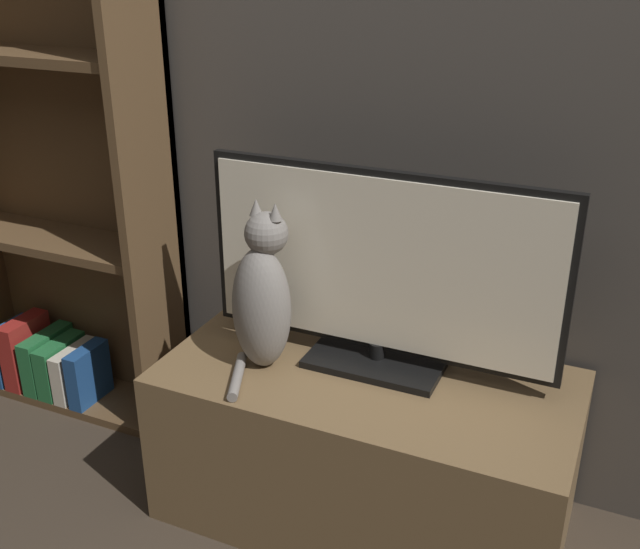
% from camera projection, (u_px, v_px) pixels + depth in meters
% --- Properties ---
extents(wall_back, '(4.80, 0.05, 2.60)m').
position_uv_depth(wall_back, '(420.00, 40.00, 1.94)').
color(wall_back, '#47423D').
rests_on(wall_back, ground_plane).
extents(tv_stand, '(1.12, 0.56, 0.47)m').
position_uv_depth(tv_stand, '(365.00, 447.00, 2.10)').
color(tv_stand, brown).
rests_on(tv_stand, ground_plane).
extents(tv, '(0.98, 0.22, 0.55)m').
position_uv_depth(tv, '(380.00, 273.00, 1.96)').
color(tv, black).
rests_on(tv, tv_stand).
extents(cat, '(0.19, 0.30, 0.47)m').
position_uv_depth(cat, '(263.00, 298.00, 1.99)').
color(cat, gray).
rests_on(cat, tv_stand).
extents(bookshelf, '(0.83, 0.28, 1.83)m').
position_uv_depth(bookshelf, '(54.00, 182.00, 2.48)').
color(bookshelf, brown).
rests_on(bookshelf, ground_plane).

